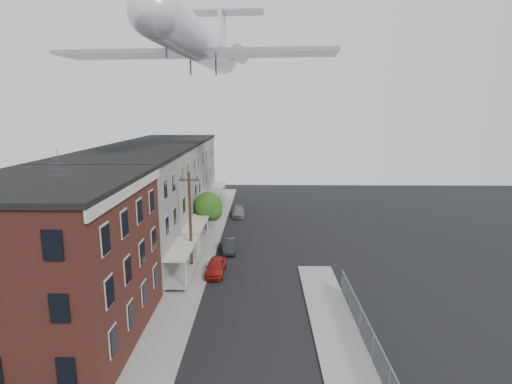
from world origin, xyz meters
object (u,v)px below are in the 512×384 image
street_tree (209,207)px  utility_pole (190,221)px  airplane (202,45)px  car_mid (229,246)px  car_near (216,267)px  car_far (238,212)px

street_tree → utility_pole: bearing=-91.9°
airplane → car_mid: bearing=-54.6°
car_mid → airplane: 20.61m
car_near → airplane: airplane is taller
utility_pole → car_far: utility_pole is taller
street_tree → car_mid: (2.55, -4.81, -2.83)m
car_near → car_far: bearing=89.0°
car_far → car_mid: bearing=-92.9°
utility_pole → car_near: 4.61m
car_near → car_mid: size_ratio=1.06×
utility_pole → car_near: (2.21, -0.61, -4.00)m
utility_pole → airplane: airplane is taller
car_mid → car_far: size_ratio=0.95×
car_near → street_tree: bearing=101.6°
street_tree → car_near: size_ratio=1.31×
airplane → street_tree: bearing=75.5°
car_far → airplane: (-2.96, -9.94, 20.09)m
street_tree → airplane: 17.24m
car_near → airplane: 22.29m
car_near → car_far: size_ratio=1.01×
car_mid → car_far: 13.86m
car_mid → car_far: car_mid is taller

